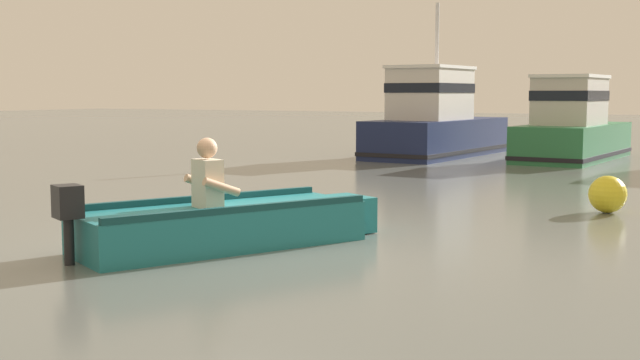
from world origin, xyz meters
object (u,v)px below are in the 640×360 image
(moored_boat_green, at_px, (572,129))
(moored_boat_navy, at_px, (435,123))
(mooring_buoy, at_px, (608,194))
(rowboat_with_person, at_px, (226,223))

(moored_boat_green, bearing_deg, moored_boat_navy, -171.43)
(mooring_buoy, bearing_deg, rowboat_with_person, -124.79)
(rowboat_with_person, xyz_separation_m, mooring_buoy, (3.20, 4.61, 0.01))
(rowboat_with_person, xyz_separation_m, moored_boat_green, (0.81, 13.73, 0.53))
(rowboat_with_person, xyz_separation_m, moored_boat_navy, (-2.63, 13.21, 0.62))
(rowboat_with_person, relative_size, moored_boat_green, 0.70)
(mooring_buoy, bearing_deg, moored_boat_green, 104.68)
(rowboat_with_person, bearing_deg, moored_boat_navy, 101.25)
(moored_boat_navy, distance_m, mooring_buoy, 10.41)
(moored_boat_navy, bearing_deg, moored_boat_green, 8.57)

